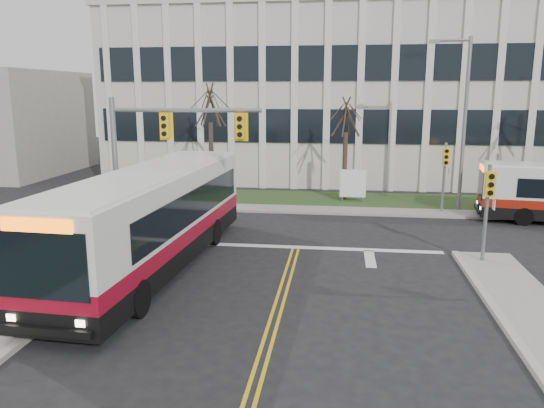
% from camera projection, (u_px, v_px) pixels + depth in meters
% --- Properties ---
extents(ground, '(120.00, 120.00, 0.00)m').
position_uv_depth(ground, '(270.00, 334.00, 14.29)').
color(ground, black).
rests_on(ground, ground).
extents(sidewalk_cross, '(44.00, 1.60, 0.14)m').
position_uv_depth(sidewalk_cross, '(400.00, 212.00, 28.38)').
color(sidewalk_cross, '#9E9B93').
rests_on(sidewalk_cross, ground).
extents(building_lawn, '(44.00, 5.00, 0.12)m').
position_uv_depth(building_lawn, '(395.00, 202.00, 31.10)').
color(building_lawn, '#2E4B20').
rests_on(building_lawn, ground).
extents(office_building, '(40.00, 16.00, 12.00)m').
position_uv_depth(office_building, '(384.00, 97.00, 41.51)').
color(office_building, beige).
rests_on(office_building, ground).
extents(mast_arm_signal, '(6.11, 0.38, 6.20)m').
position_uv_depth(mast_arm_signal, '(154.00, 147.00, 21.07)').
color(mast_arm_signal, slate).
rests_on(mast_arm_signal, ground).
extents(signal_pole_near, '(0.34, 0.39, 3.80)m').
position_uv_depth(signal_pole_near, '(488.00, 200.00, 19.55)').
color(signal_pole_near, slate).
rests_on(signal_pole_near, ground).
extents(signal_pole_far, '(0.34, 0.39, 3.80)m').
position_uv_depth(signal_pole_far, '(445.00, 168.00, 27.80)').
color(signal_pole_far, slate).
rests_on(signal_pole_far, ground).
extents(streetlight, '(2.15, 0.25, 9.20)m').
position_uv_depth(streetlight, '(462.00, 115.00, 27.91)').
color(streetlight, slate).
rests_on(streetlight, ground).
extents(directory_sign, '(1.50, 0.12, 2.00)m').
position_uv_depth(directory_sign, '(353.00, 184.00, 30.70)').
color(directory_sign, slate).
rests_on(directory_sign, ground).
extents(tree_left, '(1.80, 1.80, 7.70)m').
position_uv_depth(tree_left, '(210.00, 107.00, 31.37)').
color(tree_left, '#42352B').
rests_on(tree_left, ground).
extents(tree_mid, '(1.80, 1.80, 6.82)m').
position_uv_depth(tree_mid, '(346.00, 119.00, 30.68)').
color(tree_mid, '#42352B').
rests_on(tree_mid, ground).
extents(bus_main, '(3.63, 13.47, 3.55)m').
position_uv_depth(bus_main, '(152.00, 221.00, 19.32)').
color(bus_main, silver).
rests_on(bus_main, ground).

